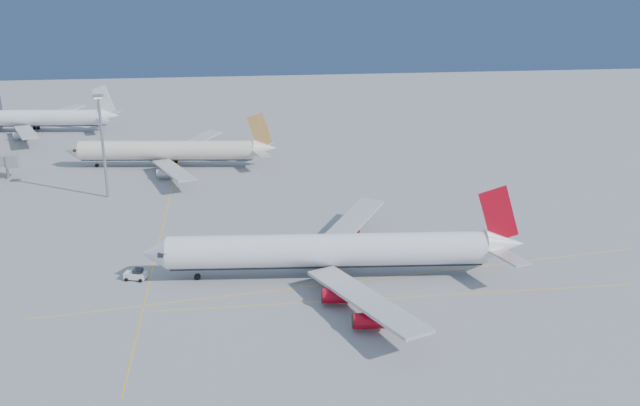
{
  "coord_description": "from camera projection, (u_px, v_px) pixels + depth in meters",
  "views": [
    {
      "loc": [
        -23.02,
        -127.66,
        57.86
      ],
      "look_at": [
        -4.68,
        19.98,
        7.0
      ],
      "focal_mm": 40.0,
      "sensor_mm": 36.0,
      "label": 1
    }
  ],
  "objects": [
    {
      "name": "ground",
      "position": [
        356.0,
        268.0,
        141.28
      ],
      "size": [
        500.0,
        500.0,
        0.0
      ],
      "primitive_type": "plane",
      "color": "slate",
      "rests_on": "ground"
    },
    {
      "name": "taxiway_lines",
      "position": [
        280.0,
        259.0,
        145.51
      ],
      "size": [
        118.86,
        140.0,
        0.02
      ],
      "color": "#F1B20D",
      "rests_on": "ground"
    },
    {
      "name": "airliner_virgin",
      "position": [
        335.0,
        251.0,
        135.4
      ],
      "size": [
        73.18,
        65.53,
        18.05
      ],
      "rotation": [
        0.0,
        0.0,
        -0.08
      ],
      "color": "white",
      "rests_on": "ground"
    },
    {
      "name": "airliner_etihad",
      "position": [
        171.0,
        151.0,
        208.45
      ],
      "size": [
        62.36,
        57.25,
        16.27
      ],
      "rotation": [
        0.0,
        0.0,
        -0.12
      ],
      "color": "beige",
      "rests_on": "ground"
    },
    {
      "name": "airliner_third",
      "position": [
        32.0,
        118.0,
        250.97
      ],
      "size": [
        61.86,
        56.79,
        16.59
      ],
      "rotation": [
        0.0,
        0.0,
        -0.09
      ],
      "color": "white",
      "rests_on": "ground"
    },
    {
      "name": "pushback_tug",
      "position": [
        136.0,
        275.0,
        135.69
      ],
      "size": [
        4.4,
        3.33,
        2.25
      ],
      "rotation": [
        0.0,
        0.0,
        -0.28
      ],
      "color": "white",
      "rests_on": "ground"
    },
    {
      "name": "light_mast",
      "position": [
        102.0,
        138.0,
        178.47
      ],
      "size": [
        2.29,
        2.29,
        26.46
      ],
      "color": "gray",
      "rests_on": "ground"
    }
  ]
}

